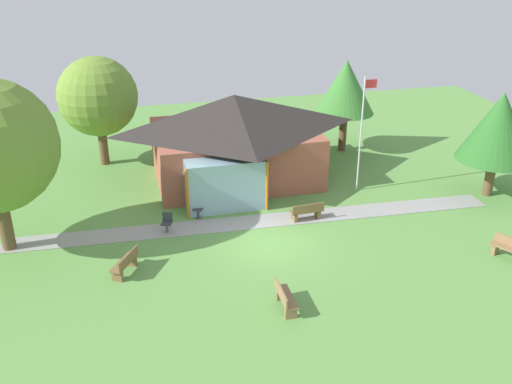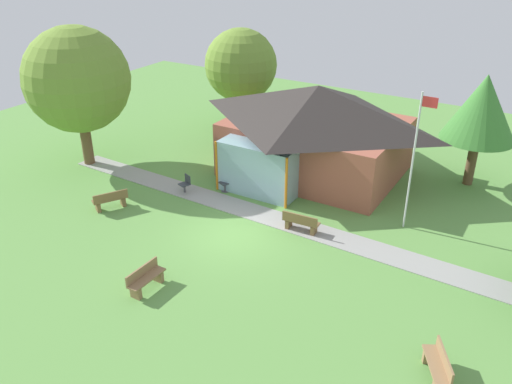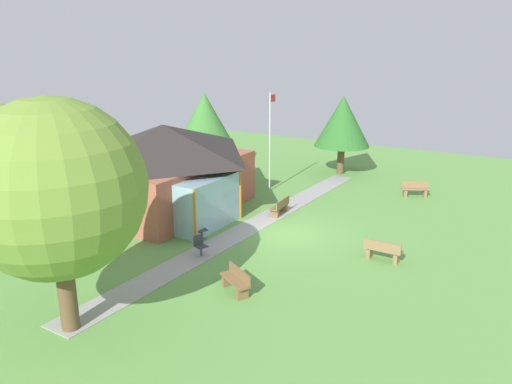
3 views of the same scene
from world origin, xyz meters
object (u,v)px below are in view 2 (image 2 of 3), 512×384
object	(u,v)px
flagpole	(414,156)
bench_mid_left	(110,200)
pavilion	(314,129)
bench_lawn_far_right	(438,366)
patio_chair_porch_left	(226,183)
tree_behind_pavilion_left	(241,65)
tree_behind_pavilion_right	(482,108)
tree_west_hedge	(77,80)
bench_rear_near_path	(301,223)
bench_front_center	(146,279)
patio_chair_west	(186,184)

from	to	relation	value
flagpole	bench_mid_left	bearing A→B (deg)	-156.24
pavilion	bench_lawn_far_right	xyz separation A→B (m)	(8.80, -10.51, -1.89)
patio_chair_porch_left	tree_behind_pavilion_left	bearing A→B (deg)	-37.61
pavilion	tree_behind_pavilion_right	distance (m)	7.60
tree_behind_pavilion_right	bench_lawn_far_right	bearing A→B (deg)	-82.11
bench_mid_left	tree_west_hedge	bearing A→B (deg)	86.19
flagpole	bench_mid_left	size ratio (longest dim) A/B	3.75
bench_lawn_far_right	tree_behind_pavilion_right	bearing A→B (deg)	-20.39
tree_behind_pavilion_right	pavilion	bearing A→B (deg)	-159.46
bench_mid_left	patio_chair_porch_left	bearing A→B (deg)	-10.06
bench_rear_near_path	bench_front_center	world-z (taller)	same
bench_mid_left	patio_chair_porch_left	world-z (taller)	patio_chair_porch_left
bench_rear_near_path	bench_lawn_far_right	distance (m)	8.37
flagpole	bench_mid_left	distance (m)	12.83
bench_rear_near_path	bench_mid_left	bearing A→B (deg)	-166.13
flagpole	tree_behind_pavilion_left	xyz separation A→B (m)	(-12.15, 6.69, 0.65)
bench_rear_near_path	tree_behind_pavilion_right	xyz separation A→B (m)	(4.87, 8.10, 3.36)
pavilion	bench_front_center	distance (m)	11.75
pavilion	flagpole	distance (m)	6.38
pavilion	tree_behind_pavilion_left	world-z (taller)	tree_behind_pavilion_left
pavilion	tree_behind_pavilion_left	bearing A→B (deg)	150.23
pavilion	flagpole	xyz separation A→B (m)	(5.60, -2.94, 0.84)
patio_chair_porch_left	tree_behind_pavilion_right	distance (m)	12.04
flagpole	bench_lawn_far_right	xyz separation A→B (m)	(3.20, -7.57, -2.73)
pavilion	patio_chair_west	world-z (taller)	pavilion
tree_west_hedge	flagpole	bearing A→B (deg)	7.21
patio_chair_porch_left	tree_behind_pavilion_right	xyz separation A→B (m)	(9.49, 6.61, 3.34)
patio_chair_west	tree_behind_pavilion_right	distance (m)	13.84
pavilion	tree_behind_pavilion_right	xyz separation A→B (m)	(6.98, 2.62, 1.46)
flagpole	tree_behind_pavilion_right	bearing A→B (deg)	76.08
bench_front_center	bench_mid_left	size ratio (longest dim) A/B	0.99
bench_mid_left	bench_lawn_far_right	distance (m)	14.89
patio_chair_porch_left	tree_west_hedge	xyz separation A→B (m)	(-7.89, -0.97, 3.98)
pavilion	tree_west_hedge	xyz separation A→B (m)	(-10.40, -4.97, 2.10)
bench_rear_near_path	patio_chair_west	size ratio (longest dim) A/B	1.77
pavilion	tree_west_hedge	size ratio (longest dim) A/B	1.30
patio_chair_west	tree_behind_pavilion_right	world-z (taller)	tree_behind_pavilion_right
patio_chair_west	bench_rear_near_path	bearing A→B (deg)	-162.91
flagpole	tree_west_hedge	xyz separation A→B (m)	(-16.00, -2.02, 1.25)
pavilion	bench_front_center	xyz separation A→B (m)	(-0.71, -11.57, -1.89)
pavilion	bench_lawn_far_right	size ratio (longest dim) A/B	5.91
bench_front_center	tree_behind_pavilion_left	distance (m)	16.74
tree_behind_pavilion_left	tree_west_hedge	bearing A→B (deg)	-113.81
tree_behind_pavilion_left	tree_behind_pavilion_right	world-z (taller)	tree_behind_pavilion_left
tree_behind_pavilion_left	tree_behind_pavilion_right	xyz separation A→B (m)	(13.53, -1.13, -0.03)
bench_front_center	bench_rear_near_path	bearing A→B (deg)	156.16
bench_rear_near_path	bench_lawn_far_right	bearing A→B (deg)	-40.49
bench_mid_left	bench_lawn_far_right	xyz separation A→B (m)	(14.67, -2.51, 0.00)
bench_lawn_far_right	flagpole	bearing A→B (deg)	-5.38
patio_chair_west	tree_behind_pavilion_right	bearing A→B (deg)	-124.18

